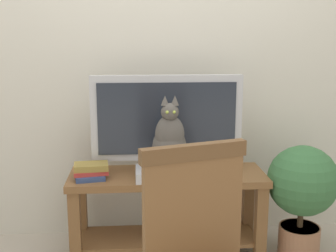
# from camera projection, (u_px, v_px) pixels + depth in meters

# --- Properties ---
(back_wall) EXTENTS (7.00, 0.12, 2.80)m
(back_wall) POSITION_uv_depth(u_px,v_px,m) (161.00, 36.00, 3.02)
(back_wall) COLOR beige
(back_wall) RESTS_ON ground
(tv_stand) EXTENTS (1.25, 0.42, 0.54)m
(tv_stand) POSITION_uv_depth(u_px,v_px,m) (167.00, 200.00, 2.85)
(tv_stand) COLOR brown
(tv_stand) RESTS_ON ground
(tv) EXTENTS (0.96, 0.20, 0.62)m
(tv) POSITION_uv_depth(u_px,v_px,m) (167.00, 121.00, 2.80)
(tv) COLOR #B7B7BC
(tv) RESTS_ON tv_stand
(media_box) EXTENTS (0.41, 0.23, 0.06)m
(media_box) POSITION_uv_depth(u_px,v_px,m) (169.00, 173.00, 2.72)
(media_box) COLOR #BCBCC1
(media_box) RESTS_ON tv_stand
(cat) EXTENTS (0.21, 0.29, 0.46)m
(cat) POSITION_uv_depth(u_px,v_px,m) (170.00, 141.00, 2.66)
(cat) COLOR #514C47
(cat) RESTS_ON media_box
(book_stack) EXTENTS (0.23, 0.19, 0.10)m
(book_stack) POSITION_uv_depth(u_px,v_px,m) (91.00, 171.00, 2.71)
(book_stack) COLOR #33477A
(book_stack) RESTS_ON tv_stand
(potted_plant) EXTENTS (0.44, 0.44, 0.73)m
(potted_plant) POSITION_uv_depth(u_px,v_px,m) (302.00, 190.00, 2.77)
(potted_plant) COLOR #9E6B4C
(potted_plant) RESTS_ON ground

